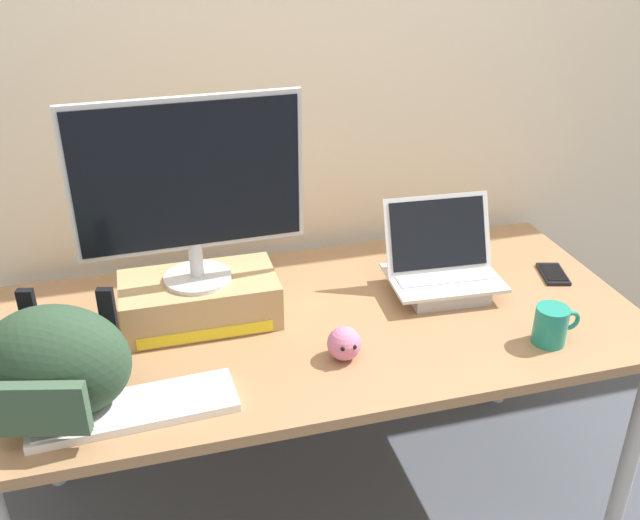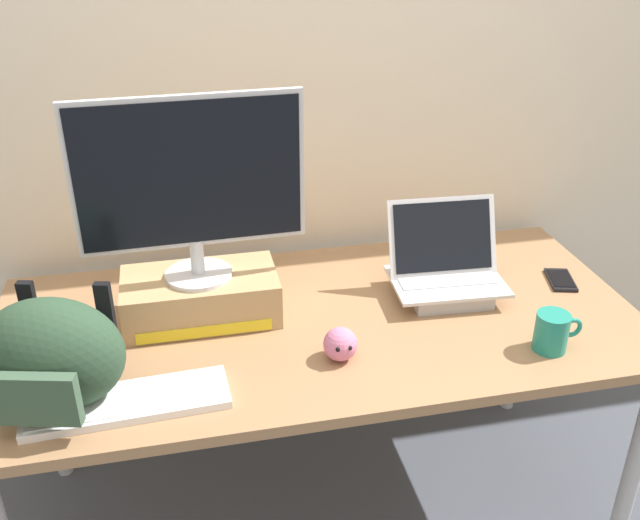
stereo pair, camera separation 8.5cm
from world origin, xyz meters
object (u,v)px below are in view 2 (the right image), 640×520
object	(u,v)px
toner_box_yellow	(201,297)
open_laptop	(445,277)
cell_phone	(561,280)
desktop_monitor	(190,183)
external_keyboard	(127,402)
messenger_backpack	(52,355)
coffee_mug	(552,332)
plush_toy	(340,344)

from	to	relation	value
toner_box_yellow	open_laptop	bearing A→B (deg)	-1.97
open_laptop	cell_phone	size ratio (longest dim) A/B	2.28
toner_box_yellow	desktop_monitor	xyz separation A→B (m)	(0.00, -0.00, 0.33)
external_keyboard	messenger_backpack	world-z (taller)	messenger_backpack
external_keyboard	cell_phone	size ratio (longest dim) A/B	3.21
toner_box_yellow	open_laptop	distance (m)	0.70
cell_phone	coffee_mug	bearing A→B (deg)	-108.25
desktop_monitor	toner_box_yellow	bearing A→B (deg)	90.56
toner_box_yellow	messenger_backpack	xyz separation A→B (m)	(-0.34, -0.30, 0.07)
desktop_monitor	plush_toy	world-z (taller)	desktop_monitor
desktop_monitor	cell_phone	distance (m)	1.13
messenger_backpack	desktop_monitor	bearing A→B (deg)	55.69
cell_phone	desktop_monitor	bearing A→B (deg)	-166.61
desktop_monitor	messenger_backpack	xyz separation A→B (m)	(-0.34, -0.30, -0.26)
coffee_mug	plush_toy	world-z (taller)	coffee_mug
external_keyboard	cell_phone	distance (m)	1.29
desktop_monitor	messenger_backpack	world-z (taller)	desktop_monitor
toner_box_yellow	coffee_mug	bearing A→B (deg)	-21.98
toner_box_yellow	messenger_backpack	distance (m)	0.46
coffee_mug	desktop_monitor	bearing A→B (deg)	158.09
messenger_backpack	external_keyboard	bearing A→B (deg)	-2.15
external_keyboard	plush_toy	xyz separation A→B (m)	(0.51, 0.08, 0.03)
messenger_backpack	cell_phone	distance (m)	1.43
cell_phone	plush_toy	distance (m)	0.78
coffee_mug	plush_toy	xyz separation A→B (m)	(-0.53, 0.07, -0.01)
external_keyboard	coffee_mug	distance (m)	1.05
desktop_monitor	plush_toy	xyz separation A→B (m)	(0.32, -0.27, -0.35)
open_laptop	messenger_backpack	world-z (taller)	messenger_backpack
external_keyboard	messenger_backpack	bearing A→B (deg)	161.04
cell_phone	messenger_backpack	bearing A→B (deg)	-153.96
coffee_mug	open_laptop	bearing A→B (deg)	116.56
messenger_backpack	coffee_mug	size ratio (longest dim) A/B	2.88
plush_toy	external_keyboard	bearing A→B (deg)	-171.67
messenger_backpack	cell_phone	xyz separation A→B (m)	(1.40, 0.27, -0.13)
toner_box_yellow	open_laptop	xyz separation A→B (m)	(0.69, -0.02, -0.01)
desktop_monitor	open_laptop	bearing A→B (deg)	-3.47
toner_box_yellow	plush_toy	distance (m)	0.42
toner_box_yellow	cell_phone	bearing A→B (deg)	-1.76
desktop_monitor	open_laptop	world-z (taller)	desktop_monitor
open_laptop	toner_box_yellow	bearing A→B (deg)	-178.56
open_laptop	external_keyboard	xyz separation A→B (m)	(-0.89, -0.32, -0.04)
open_laptop	plush_toy	world-z (taller)	open_laptop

